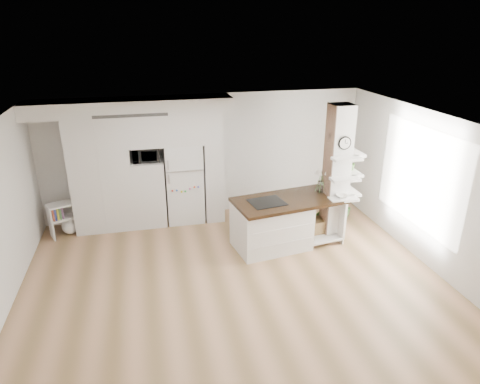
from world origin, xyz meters
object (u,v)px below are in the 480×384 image
object	(u,v)px
kitchen_island	(277,223)
bookshelf	(67,221)
floor_plant_a	(314,221)
refrigerator	(184,182)

from	to	relation	value
kitchen_island	bookshelf	distance (m)	4.30
bookshelf	floor_plant_a	bearing A→B (deg)	-35.73
bookshelf	refrigerator	bearing A→B (deg)	-19.50
kitchen_island	floor_plant_a	size ratio (longest dim) A/B	4.46
refrigerator	kitchen_island	distance (m)	2.30
refrigerator	bookshelf	distance (m)	2.52
kitchen_island	bookshelf	bearing A→B (deg)	151.62
bookshelf	floor_plant_a	distance (m)	5.09
refrigerator	kitchen_island	bearing A→B (deg)	-45.14
kitchen_island	floor_plant_a	bearing A→B (deg)	12.75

